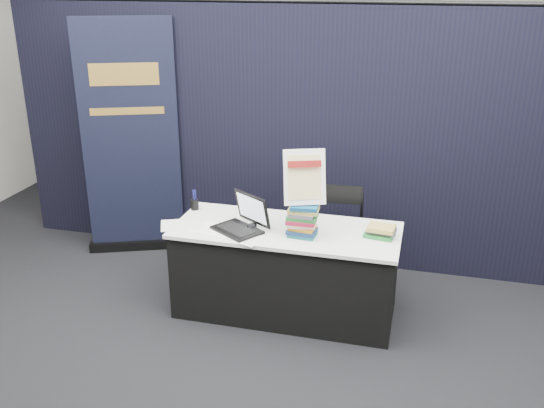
{
  "coord_description": "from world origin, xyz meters",
  "views": [
    {
      "loc": [
        1.01,
        -3.75,
        2.68
      ],
      "look_at": [
        -0.12,
        0.55,
        0.95
      ],
      "focal_mm": 40.0,
      "sensor_mm": 36.0,
      "label": 1
    }
  ],
  "objects_px": {
    "book_stack_short": "(381,231)",
    "info_sign": "(305,178)",
    "laptop": "(239,221)",
    "book_stack_tall": "(303,221)",
    "display_table": "(286,270)",
    "stacking_chair": "(334,238)",
    "pullup_banner": "(132,153)"
  },
  "relations": [
    {
      "from": "info_sign",
      "to": "stacking_chair",
      "type": "xyz_separation_m",
      "value": [
        0.17,
        0.49,
        -0.69
      ]
    },
    {
      "from": "info_sign",
      "to": "book_stack_tall",
      "type": "bearing_deg",
      "value": -110.79
    },
    {
      "from": "book_stack_short",
      "to": "pullup_banner",
      "type": "bearing_deg",
      "value": 162.83
    },
    {
      "from": "laptop",
      "to": "display_table",
      "type": "bearing_deg",
      "value": 48.57
    },
    {
      "from": "display_table",
      "to": "pullup_banner",
      "type": "relative_size",
      "value": 0.79
    },
    {
      "from": "laptop",
      "to": "pullup_banner",
      "type": "height_order",
      "value": "pullup_banner"
    },
    {
      "from": "book_stack_tall",
      "to": "stacking_chair",
      "type": "height_order",
      "value": "book_stack_tall"
    },
    {
      "from": "book_stack_short",
      "to": "info_sign",
      "type": "bearing_deg",
      "value": -168.89
    },
    {
      "from": "laptop",
      "to": "book_stack_tall",
      "type": "xyz_separation_m",
      "value": [
        0.52,
        -0.01,
        0.06
      ]
    },
    {
      "from": "book_stack_tall",
      "to": "book_stack_short",
      "type": "xyz_separation_m",
      "value": [
        0.58,
        0.15,
        -0.08
      ]
    },
    {
      "from": "display_table",
      "to": "laptop",
      "type": "height_order",
      "value": "laptop"
    },
    {
      "from": "laptop",
      "to": "pullup_banner",
      "type": "xyz_separation_m",
      "value": [
        -1.37,
        0.9,
        0.2
      ]
    },
    {
      "from": "book_stack_tall",
      "to": "pullup_banner",
      "type": "bearing_deg",
      "value": 154.29
    },
    {
      "from": "display_table",
      "to": "stacking_chair",
      "type": "height_order",
      "value": "stacking_chair"
    },
    {
      "from": "laptop",
      "to": "stacking_chair",
      "type": "height_order",
      "value": "laptop"
    },
    {
      "from": "info_sign",
      "to": "pullup_banner",
      "type": "relative_size",
      "value": 0.19
    },
    {
      "from": "laptop",
      "to": "book_stack_tall",
      "type": "height_order",
      "value": "laptop"
    },
    {
      "from": "laptop",
      "to": "pullup_banner",
      "type": "bearing_deg",
      "value": 179.82
    },
    {
      "from": "laptop",
      "to": "info_sign",
      "type": "height_order",
      "value": "info_sign"
    },
    {
      "from": "book_stack_tall",
      "to": "info_sign",
      "type": "xyz_separation_m",
      "value": [
        0.0,
        0.03,
        0.34
      ]
    },
    {
      "from": "display_table",
      "to": "laptop",
      "type": "xyz_separation_m",
      "value": [
        -0.36,
        -0.1,
        0.44
      ]
    },
    {
      "from": "laptop",
      "to": "book_stack_short",
      "type": "bearing_deg",
      "value": 40.34
    },
    {
      "from": "book_stack_tall",
      "to": "book_stack_short",
      "type": "relative_size",
      "value": 1.14
    },
    {
      "from": "laptop",
      "to": "stacking_chair",
      "type": "bearing_deg",
      "value": 70.03
    },
    {
      "from": "stacking_chair",
      "to": "display_table",
      "type": "bearing_deg",
      "value": -130.42
    },
    {
      "from": "book_stack_short",
      "to": "info_sign",
      "type": "relative_size",
      "value": 0.52
    },
    {
      "from": "laptop",
      "to": "stacking_chair",
      "type": "distance_m",
      "value": 0.91
    },
    {
      "from": "book_stack_short",
      "to": "laptop",
      "type": "bearing_deg",
      "value": -172.85
    },
    {
      "from": "pullup_banner",
      "to": "stacking_chair",
      "type": "distance_m",
      "value": 2.15
    },
    {
      "from": "pullup_banner",
      "to": "display_table",
      "type": "bearing_deg",
      "value": -46.93
    },
    {
      "from": "book_stack_tall",
      "to": "stacking_chair",
      "type": "xyz_separation_m",
      "value": [
        0.17,
        0.52,
        -0.35
      ]
    },
    {
      "from": "book_stack_short",
      "to": "info_sign",
      "type": "height_order",
      "value": "info_sign"
    }
  ]
}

